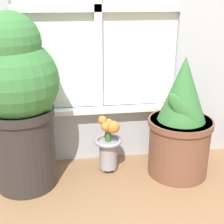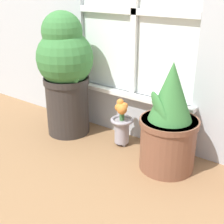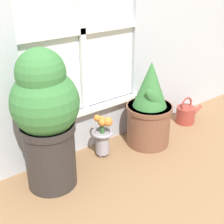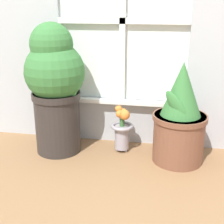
# 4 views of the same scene
# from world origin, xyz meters

# --- Properties ---
(ground_plane) EXTENTS (10.00, 10.00, 0.00)m
(ground_plane) POSITION_xyz_m (0.00, 0.00, 0.00)
(ground_plane) COLOR olive
(potted_plant_left) EXTENTS (0.35, 0.35, 0.78)m
(potted_plant_left) POSITION_xyz_m (-0.36, 0.28, 0.42)
(potted_plant_left) COLOR #2D2826
(potted_plant_left) RESTS_ON ground_plane
(potted_plant_right) EXTENTS (0.31, 0.31, 0.58)m
(potted_plant_right) POSITION_xyz_m (0.36, 0.28, 0.26)
(potted_plant_right) COLOR brown
(potted_plant_right) RESTS_ON ground_plane
(flower_vase) EXTENTS (0.14, 0.14, 0.29)m
(flower_vase) POSITION_xyz_m (0.03, 0.34, 0.15)
(flower_vase) COLOR #99939E
(flower_vase) RESTS_ON ground_plane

